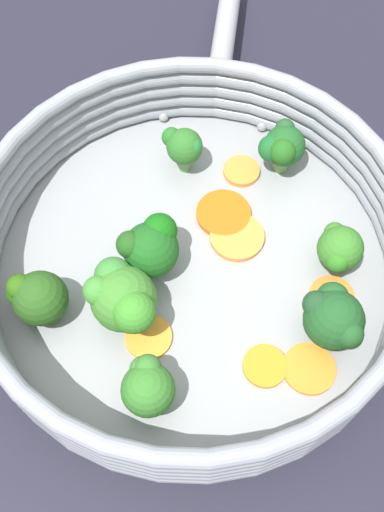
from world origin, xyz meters
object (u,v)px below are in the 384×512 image
object	(u,v)px
broccoli_floret_1	(151,248)
broccoli_floret_7	(180,146)
skillet	(192,270)
carrot_slice_2	(223,214)
carrot_slice_6	(237,237)
broccoli_floret_5	(123,298)
carrot_slice_0	(265,366)
broccoli_floret_0	(333,317)
broccoli_floret_3	(339,249)
carrot_slice_5	(309,369)
broccoli_floret_2	(37,297)
broccoli_floret_4	(282,147)
carrot_slice_3	(241,171)
broccoli_floret_6	(148,386)
carrot_slice_4	(148,337)
carrot_slice_1	(332,297)

from	to	relation	value
broccoli_floret_1	broccoli_floret_7	distance (m)	0.10
skillet	carrot_slice_2	size ratio (longest dim) A/B	7.04
carrot_slice_6	broccoli_floret_5	world-z (taller)	broccoli_floret_5
carrot_slice_2	broccoli_floret_7	xyz separation A→B (m)	(0.05, 0.03, 0.03)
skillet	carrot_slice_0	xyz separation A→B (m)	(-0.08, -0.05, 0.01)
broccoli_floret_0	broccoli_floret_3	bearing A→B (deg)	-15.07
carrot_slice_5	broccoli_floret_2	size ratio (longest dim) A/B	0.86
carrot_slice_0	broccoli_floret_4	world-z (taller)	broccoli_floret_4
carrot_slice_3	carrot_slice_5	distance (m)	0.18
carrot_slice_5	broccoli_floret_7	size ratio (longest dim) A/B	0.88
broccoli_floret_1	broccoli_floret_3	world-z (taller)	broccoli_floret_1
carrot_slice_3	broccoli_floret_6	size ratio (longest dim) A/B	0.67
carrot_slice_2	broccoli_floret_4	xyz separation A→B (m)	(0.04, -0.05, 0.03)
carrot_slice_0	carrot_slice_4	distance (m)	0.09
broccoli_floret_0	broccoli_floret_1	world-z (taller)	broccoli_floret_1
skillet	carrot_slice_0	size ratio (longest dim) A/B	9.77
skillet	broccoli_floret_2	world-z (taller)	broccoli_floret_2
broccoli_floret_3	skillet	bearing A→B (deg)	87.04
carrot_slice_4	carrot_slice_6	distance (m)	0.11
skillet	broccoli_floret_0	bearing A→B (deg)	-122.70
broccoli_floret_1	carrot_slice_6	bearing A→B (deg)	-72.44
broccoli_floret_2	broccoli_floret_7	xyz separation A→B (m)	(0.12, -0.11, 0.00)
broccoli_floret_2	broccoli_floret_4	xyz separation A→B (m)	(0.12, -0.19, 0.00)
carrot_slice_5	broccoli_floret_3	bearing A→B (deg)	-21.09
broccoli_floret_1	skillet	bearing A→B (deg)	-90.99
carrot_slice_3	broccoli_floret_5	xyz separation A→B (m)	(-0.12, 0.10, 0.03)
broccoli_floret_1	broccoli_floret_2	xyz separation A→B (m)	(-0.03, 0.08, -0.00)
carrot_slice_0	broccoli_floret_0	distance (m)	0.06
broccoli_floret_0	broccoli_floret_3	distance (m)	0.06
skillet	broccoli_floret_6	size ratio (longest dim) A/B	6.77
broccoli_floret_5	carrot_slice_5	bearing A→B (deg)	-111.16
carrot_slice_5	broccoli_floret_2	distance (m)	0.20
carrot_slice_0	carrot_slice_6	world-z (taller)	carrot_slice_6
carrot_slice_1	carrot_slice_6	xyz separation A→B (m)	(0.06, 0.07, 0.00)
carrot_slice_3	broccoli_floret_3	bearing A→B (deg)	-145.91
carrot_slice_6	broccoli_floret_0	bearing A→B (deg)	-145.17
broccoli_floret_2	broccoli_floret_7	distance (m)	0.17
carrot_slice_1	broccoli_floret_4	distance (m)	0.13
carrot_slice_2	carrot_slice_3	world-z (taller)	same
broccoli_floret_4	carrot_slice_0	bearing A→B (deg)	169.38
broccoli_floret_3	broccoli_floret_4	world-z (taller)	broccoli_floret_4
skillet	carrot_slice_3	distance (m)	0.10
broccoli_floret_5	broccoli_floret_4	bearing A→B (deg)	-45.57
carrot_slice_1	broccoli_floret_5	world-z (taller)	broccoli_floret_5
broccoli_floret_4	broccoli_floret_7	world-z (taller)	broccoli_floret_4
carrot_slice_1	carrot_slice_6	distance (m)	0.09
carrot_slice_0	broccoli_floret_0	bearing A→B (deg)	-63.40
broccoli_floret_7	carrot_slice_1	bearing A→B (deg)	-140.42
carrot_slice_5	broccoli_floret_4	bearing A→B (deg)	-0.46
skillet	broccoli_floret_0	xyz separation A→B (m)	(-0.06, -0.09, 0.03)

